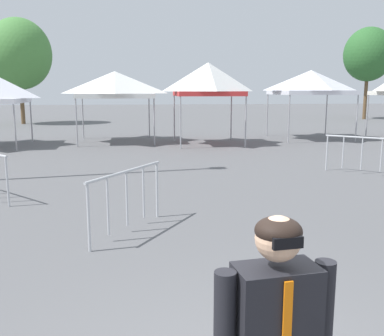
# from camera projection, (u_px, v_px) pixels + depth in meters

# --- Properties ---
(canopy_tent_far_left) EXTENTS (3.57, 3.57, 3.22)m
(canopy_tent_far_left) POSITION_uv_depth(u_px,v_px,m) (115.00, 85.00, 19.77)
(canopy_tent_far_left) COLOR #9E9EA3
(canopy_tent_far_left) RESTS_ON ground
(canopy_tent_right_of_center) EXTENTS (2.90, 2.90, 3.56)m
(canopy_tent_right_of_center) POSITION_uv_depth(u_px,v_px,m) (208.00, 79.00, 18.89)
(canopy_tent_right_of_center) COLOR #9E9EA3
(canopy_tent_right_of_center) RESTS_ON ground
(canopy_tent_left_of_center) EXTENTS (3.44, 3.44, 3.32)m
(canopy_tent_left_of_center) POSITION_uv_depth(u_px,v_px,m) (311.00, 82.00, 21.01)
(canopy_tent_left_of_center) COLOR #9E9EA3
(canopy_tent_left_of_center) RESTS_ON ground
(tree_behind_tents_center) EXTENTS (3.90, 3.90, 7.36)m
(tree_behind_tents_center) POSITION_uv_depth(u_px,v_px,m) (368.00, 55.00, 35.01)
(tree_behind_tents_center) COLOR brown
(tree_behind_tents_center) RESTS_ON ground
(tree_behind_tents_left) EXTENTS (4.44, 4.44, 7.28)m
(tree_behind_tents_left) POSITION_uv_depth(u_px,v_px,m) (19.00, 54.00, 30.01)
(tree_behind_tents_left) COLOR brown
(tree_behind_tents_left) RESTS_ON ground
(crowd_barrier_by_lift) EXTENTS (1.62, 1.42, 1.08)m
(crowd_barrier_by_lift) POSITION_uv_depth(u_px,v_px,m) (362.00, 148.00, 12.37)
(crowd_barrier_by_lift) COLOR #B7BABF
(crowd_barrier_by_lift) RESTS_ON ground
(crowd_barrier_mid_lot) EXTENTS (1.18, 1.79, 1.08)m
(crowd_barrier_mid_lot) POSITION_uv_depth(u_px,v_px,m) (127.00, 189.00, 7.24)
(crowd_barrier_mid_lot) COLOR #B7BABF
(crowd_barrier_mid_lot) RESTS_ON ground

